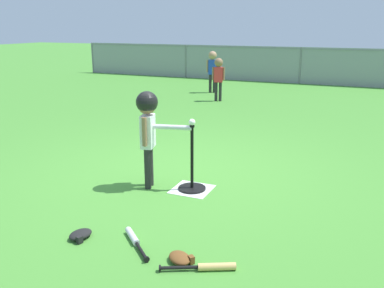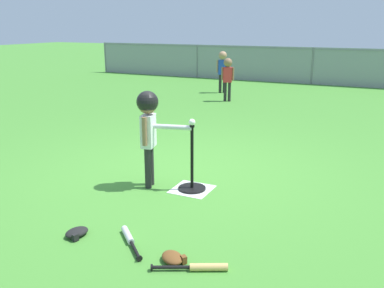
# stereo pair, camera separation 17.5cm
# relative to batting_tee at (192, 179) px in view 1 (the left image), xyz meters

# --- Properties ---
(ground_plane) EXTENTS (60.00, 60.00, 0.00)m
(ground_plane) POSITION_rel_batting_tee_xyz_m (-0.36, 0.52, -0.13)
(ground_plane) COLOR #478C33
(home_plate) EXTENTS (0.44, 0.44, 0.01)m
(home_plate) POSITION_rel_batting_tee_xyz_m (0.00, 0.00, -0.12)
(home_plate) COLOR white
(home_plate) RESTS_ON ground_plane
(batting_tee) EXTENTS (0.32, 0.32, 0.77)m
(batting_tee) POSITION_rel_batting_tee_xyz_m (0.00, 0.00, 0.00)
(batting_tee) COLOR black
(batting_tee) RESTS_ON ground_plane
(baseball_on_tee) EXTENTS (0.07, 0.07, 0.07)m
(baseball_on_tee) POSITION_rel_batting_tee_xyz_m (0.00, 0.00, 0.67)
(baseball_on_tee) COLOR white
(baseball_on_tee) RESTS_ON batting_tee
(batter_child) EXTENTS (0.63, 0.32, 1.14)m
(batter_child) POSITION_rel_batting_tee_xyz_m (-0.49, -0.12, 0.68)
(batter_child) COLOR #262626
(batter_child) RESTS_ON ground_plane
(fielder_near_left) EXTENTS (0.32, 0.23, 1.14)m
(fielder_near_left) POSITION_rel_batting_tee_xyz_m (-2.29, 6.74, 0.60)
(fielder_near_left) COLOR #262626
(fielder_near_left) RESTS_ON ground_plane
(fielder_deep_center) EXTENTS (0.30, 0.21, 1.06)m
(fielder_deep_center) POSITION_rel_batting_tee_xyz_m (-1.69, 5.56, 0.55)
(fielder_deep_center) COLOR #262626
(fielder_deep_center) RESTS_ON ground_plane
(spare_bat_silver) EXTENTS (0.45, 0.42, 0.06)m
(spare_bat_silver) POSITION_rel_batting_tee_xyz_m (0.02, -1.32, -0.10)
(spare_bat_silver) COLOR silver
(spare_bat_silver) RESTS_ON ground_plane
(spare_bat_wood) EXTENTS (0.56, 0.31, 0.06)m
(spare_bat_wood) POSITION_rel_batting_tee_xyz_m (0.77, -1.47, -0.10)
(spare_bat_wood) COLOR #DBB266
(spare_bat_wood) RESTS_ON ground_plane
(glove_by_plate) EXTENTS (0.21, 0.25, 0.07)m
(glove_by_plate) POSITION_rel_batting_tee_xyz_m (-0.47, -1.45, -0.09)
(glove_by_plate) COLOR black
(glove_by_plate) RESTS_ON ground_plane
(glove_near_bats) EXTENTS (0.27, 0.26, 0.07)m
(glove_near_bats) POSITION_rel_batting_tee_xyz_m (0.52, -1.45, -0.09)
(glove_near_bats) COLOR brown
(glove_near_bats) RESTS_ON ground_plane
(outfield_fence) EXTENTS (16.06, 0.06, 1.15)m
(outfield_fence) POSITION_rel_batting_tee_xyz_m (-0.36, 9.55, 0.49)
(outfield_fence) COLOR slate
(outfield_fence) RESTS_ON ground_plane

